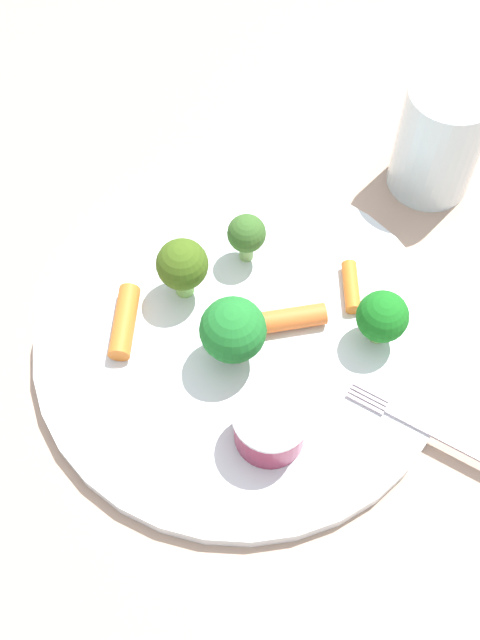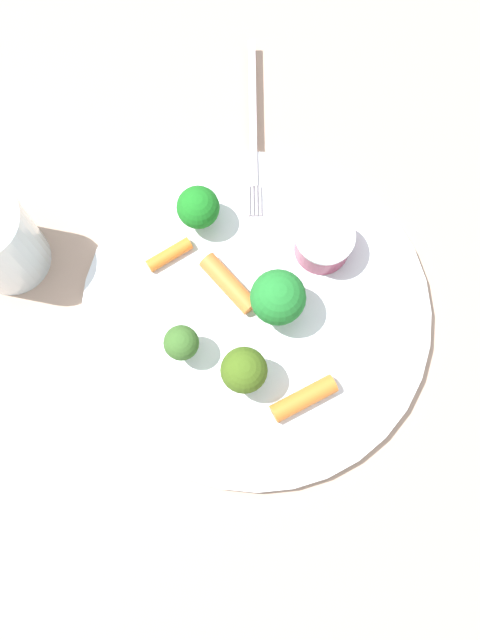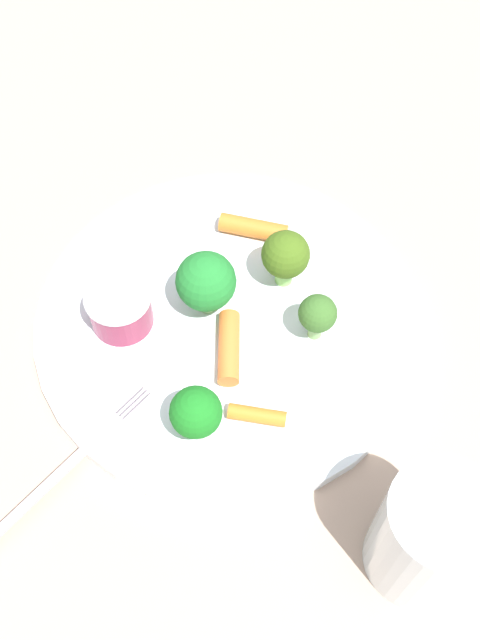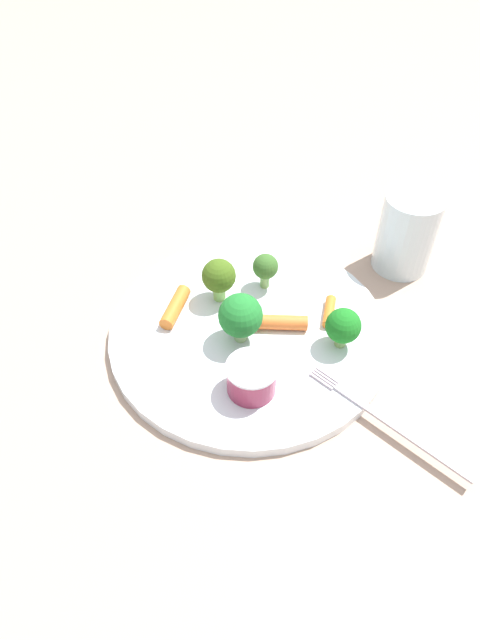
# 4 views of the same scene
# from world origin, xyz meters

# --- Properties ---
(ground_plane) EXTENTS (2.40, 2.40, 0.00)m
(ground_plane) POSITION_xyz_m (0.00, 0.00, 0.00)
(ground_plane) COLOR tan
(plate) EXTENTS (0.30, 0.30, 0.01)m
(plate) POSITION_xyz_m (0.00, 0.00, 0.01)
(plate) COLOR white
(plate) RESTS_ON ground_plane
(sauce_cup) EXTENTS (0.05, 0.05, 0.03)m
(sauce_cup) POSITION_xyz_m (-0.08, 0.00, 0.03)
(sauce_cup) COLOR #8B2945
(sauce_cup) RESTS_ON plate
(broccoli_floret_0) EXTENTS (0.04, 0.04, 0.05)m
(broccoli_floret_0) POSITION_xyz_m (0.05, 0.03, 0.04)
(broccoli_floret_0) COLOR #88C360
(broccoli_floret_0) RESTS_ON plate
(broccoli_floret_1) EXTENTS (0.05, 0.05, 0.06)m
(broccoli_floret_1) POSITION_xyz_m (-0.01, 0.01, 0.05)
(broccoli_floret_1) COLOR #82B36F
(broccoli_floret_1) RESTS_ON plate
(broccoli_floret_2) EXTENTS (0.03, 0.03, 0.04)m
(broccoli_floret_2) POSITION_xyz_m (0.07, -0.02, 0.04)
(broccoli_floret_2) COLOR #82AF64
(broccoli_floret_2) RESTS_ON plate
(broccoli_floret_3) EXTENTS (0.04, 0.04, 0.05)m
(broccoli_floret_3) POSITION_xyz_m (-0.03, -0.09, 0.04)
(broccoli_floret_3) COLOR #85AF5D
(broccoli_floret_3) RESTS_ON plate
(carrot_stick_0) EXTENTS (0.02, 0.06, 0.02)m
(carrot_stick_0) POSITION_xyz_m (-0.00, -0.03, 0.02)
(carrot_stick_0) COLOR orange
(carrot_stick_0) RESTS_ON plate
(carrot_stick_1) EXTENTS (0.06, 0.03, 0.02)m
(carrot_stick_1) POSITION_xyz_m (0.03, 0.08, 0.02)
(carrot_stick_1) COLOR orange
(carrot_stick_1) RESTS_ON plate
(carrot_stick_2) EXTENTS (0.04, 0.02, 0.01)m
(carrot_stick_2) POSITION_xyz_m (0.02, -0.09, 0.02)
(carrot_stick_2) COLOR orange
(carrot_stick_2) RESTS_ON plate
(fork) EXTENTS (0.13, 0.13, 0.00)m
(fork) POSITION_xyz_m (-0.12, -0.12, 0.01)
(fork) COLOR #B7ABB4
(fork) RESTS_ON plate
(drinking_glass) EXTENTS (0.07, 0.07, 0.10)m
(drinking_glass) POSITION_xyz_m (0.12, -0.19, 0.05)
(drinking_glass) COLOR silver
(drinking_glass) RESTS_ON ground_plane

